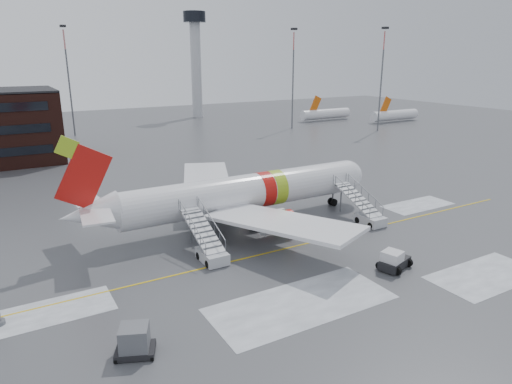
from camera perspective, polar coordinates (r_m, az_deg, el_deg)
ground at (r=45.42m, az=4.59°, el=-6.26°), size 260.00×260.00×0.00m
airliner at (r=49.03m, az=-2.13°, el=-0.23°), size 35.03×32.97×11.18m
airstair_fwd at (r=51.58m, az=13.57°, el=-2.59°), size 2.05×7.70×3.48m
airstair_aft at (r=41.61m, az=-5.94°, el=-6.90°), size 2.05×7.70×3.48m
pushback_tug at (r=41.27m, az=16.83°, el=-8.23°), size 3.38×2.92×1.73m
uld_container at (r=30.16m, az=-14.92°, el=-17.61°), size 2.84×2.50×1.93m
control_tower at (r=140.18m, az=-7.56°, el=16.90°), size 6.40×6.40×30.00m
light_mast_far_ne at (r=116.83m, az=4.66°, el=14.67°), size 1.20×1.20×24.25m
light_mast_far_n at (r=113.58m, az=-22.43°, el=13.47°), size 1.20×1.20×24.25m
light_mast_far_e at (r=116.24m, az=15.45°, el=14.14°), size 1.20×1.20×24.25m
distant_aircraft at (r=132.12m, az=11.47°, el=8.59°), size 35.00×18.00×8.00m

